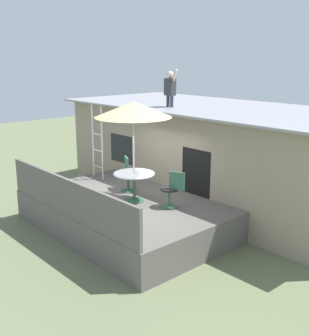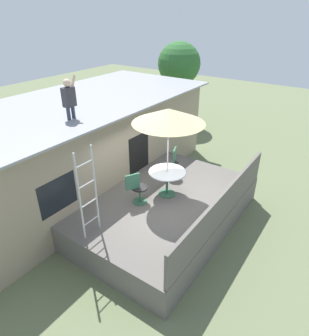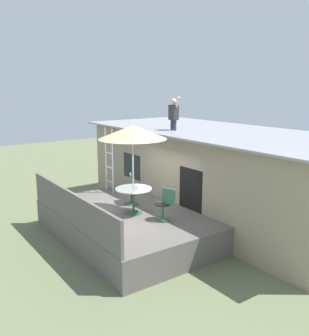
% 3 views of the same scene
% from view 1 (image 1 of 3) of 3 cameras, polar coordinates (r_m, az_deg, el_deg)
% --- Properties ---
extents(ground_plane, '(40.00, 40.00, 0.00)m').
position_cam_1_polar(ground_plane, '(11.29, -3.65, -8.11)').
color(ground_plane, '#66704C').
extents(house, '(10.50, 4.50, 2.94)m').
position_cam_1_polar(house, '(13.26, 8.53, 1.92)').
color(house, gray).
rests_on(house, ground).
extents(deck, '(5.36, 3.58, 0.80)m').
position_cam_1_polar(deck, '(11.14, -3.68, -6.21)').
color(deck, '#605B56').
rests_on(deck, ground).
extents(deck_railing, '(5.26, 0.08, 0.90)m').
position_cam_1_polar(deck_railing, '(9.94, -11.67, -3.92)').
color(deck_railing, '#605B56').
rests_on(deck_railing, deck).
extents(patio_table, '(1.04, 1.04, 0.74)m').
position_cam_1_polar(patio_table, '(10.70, -2.77, -1.52)').
color(patio_table, '#33664C').
rests_on(patio_table, deck).
extents(patio_umbrella, '(1.90, 1.90, 2.54)m').
position_cam_1_polar(patio_umbrella, '(10.34, -2.89, 7.89)').
color(patio_umbrella, silver).
rests_on(patio_umbrella, deck).
extents(step_ladder, '(0.52, 0.04, 2.20)m').
position_cam_1_polar(step_ladder, '(12.79, -7.75, 3.44)').
color(step_ladder, silver).
rests_on(step_ladder, deck).
extents(person_figure, '(0.47, 0.20, 1.11)m').
position_cam_1_polar(person_figure, '(12.70, 2.14, 10.97)').
color(person_figure, '#33384C').
rests_on(person_figure, house).
extents(patio_chair_left, '(0.58, 0.44, 0.92)m').
position_cam_1_polar(patio_chair_left, '(11.61, -3.66, -0.89)').
color(patio_chair_left, '#33664C').
rests_on(patio_chair_left, deck).
extents(patio_chair_right, '(0.60, 0.44, 0.92)m').
position_cam_1_polar(patio_chair_right, '(10.28, 2.37, -2.95)').
color(patio_chair_right, '#33664C').
rests_on(patio_chair_right, deck).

